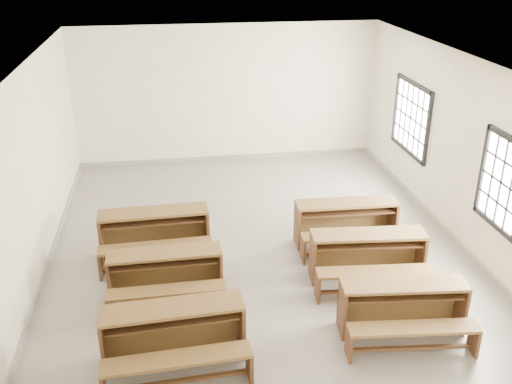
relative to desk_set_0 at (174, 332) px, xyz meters
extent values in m
plane|color=gray|center=(1.48, 2.84, -0.46)|extent=(8.50, 8.50, 0.00)
cube|color=silver|center=(1.48, 2.84, 2.71)|extent=(7.00, 8.50, 0.05)
cube|color=silver|center=(1.48, 7.07, 1.14)|extent=(7.00, 0.05, 3.20)
cube|color=silver|center=(1.48, -1.38, 1.14)|extent=(7.00, 0.05, 3.20)
cube|color=silver|center=(-1.99, 2.84, 1.14)|extent=(0.05, 8.50, 3.20)
cube|color=silver|center=(4.96, 2.84, 1.14)|extent=(0.05, 8.50, 3.20)
cube|color=gray|center=(1.48, 7.07, -0.41)|extent=(7.00, 0.04, 0.10)
cube|color=gray|center=(-2.00, 2.84, -0.41)|extent=(0.04, 8.50, 0.10)
cube|color=gray|center=(4.96, 2.84, -0.41)|extent=(0.04, 8.50, 0.10)
cube|color=white|center=(4.95, 1.04, 1.14)|extent=(0.02, 1.50, 1.30)
cube|color=black|center=(4.93, 1.04, 0.45)|extent=(0.06, 1.62, 0.08)
cube|color=black|center=(4.93, 1.83, 1.14)|extent=(0.06, 0.08, 1.46)
cube|color=white|center=(4.95, 4.64, 1.14)|extent=(0.02, 1.50, 1.30)
cube|color=black|center=(4.93, 4.64, 1.83)|extent=(0.06, 1.62, 0.08)
cube|color=black|center=(4.93, 4.64, 0.45)|extent=(0.06, 1.62, 0.08)
cube|color=black|center=(4.93, 3.85, 1.14)|extent=(0.06, 0.08, 1.46)
cube|color=black|center=(4.93, 5.43, 1.14)|extent=(0.06, 0.08, 1.46)
cube|color=brown|center=(0.00, 0.06, 0.31)|extent=(1.79, 0.53, 0.04)
cube|color=brown|center=(-0.01, 0.26, -0.09)|extent=(1.77, 0.14, 0.75)
cube|color=#502C1B|center=(-0.86, 0.01, -0.09)|extent=(0.07, 0.44, 0.75)
cube|color=#502C1B|center=(0.86, 0.10, -0.09)|extent=(0.07, 0.44, 0.75)
cube|color=#502C1B|center=(0.00, 0.04, 0.16)|extent=(1.65, 0.42, 0.02)
cube|color=brown|center=(0.03, -0.48, -0.02)|extent=(1.78, 0.40, 0.04)
cube|color=#502C1B|center=(0.89, -0.44, -0.25)|extent=(0.06, 0.31, 0.42)
cube|color=#502C1B|center=(0.03, -0.48, -0.35)|extent=(1.64, 0.14, 0.04)
cube|color=brown|center=(-0.08, 1.51, 0.26)|extent=(1.67, 0.43, 0.04)
cube|color=brown|center=(-0.08, 1.69, -0.11)|extent=(1.66, 0.06, 0.71)
cube|color=#502C1B|center=(-0.89, 1.50, -0.11)|extent=(0.05, 0.42, 0.71)
cube|color=#502C1B|center=(0.73, 1.51, -0.11)|extent=(0.05, 0.42, 0.71)
cube|color=#502C1B|center=(-0.08, 1.49, 0.12)|extent=(1.54, 0.32, 0.02)
cube|color=brown|center=(-0.08, 1.00, -0.05)|extent=(1.66, 0.31, 0.04)
cube|color=#502C1B|center=(-0.89, 0.99, -0.27)|extent=(0.04, 0.29, 0.39)
cube|color=#502C1B|center=(0.73, 1.00, -0.27)|extent=(0.04, 0.29, 0.39)
cube|color=#502C1B|center=(-0.08, 1.00, -0.36)|extent=(1.54, 0.07, 0.04)
cube|color=brown|center=(-0.24, 2.78, 0.32)|extent=(1.81, 0.50, 0.05)
cube|color=brown|center=(-0.25, 2.98, -0.08)|extent=(1.80, 0.10, 0.77)
cube|color=#502C1B|center=(-1.12, 2.75, -0.08)|extent=(0.06, 0.45, 0.77)
cube|color=#502C1B|center=(0.63, 2.80, -0.08)|extent=(0.06, 0.45, 0.77)
cube|color=#502C1B|center=(-0.24, 2.75, 0.17)|extent=(1.67, 0.39, 0.02)
cube|color=brown|center=(-0.23, 2.22, -0.01)|extent=(1.81, 0.37, 0.05)
cube|color=#502C1B|center=(-1.11, 2.20, -0.25)|extent=(0.05, 0.32, 0.43)
cube|color=#502C1B|center=(0.65, 2.25, -0.25)|extent=(0.05, 0.32, 0.43)
cube|color=#502C1B|center=(-0.23, 2.22, -0.35)|extent=(1.67, 0.11, 0.05)
cube|color=brown|center=(3.05, 0.17, 0.27)|extent=(1.70, 0.58, 0.04)
cube|color=brown|center=(3.07, 0.36, -0.11)|extent=(1.66, 0.21, 0.71)
cube|color=#502C1B|center=(2.24, 0.25, -0.11)|extent=(0.08, 0.42, 0.71)
cube|color=#502C1B|center=(3.86, 0.09, -0.11)|extent=(0.08, 0.42, 0.71)
cube|color=#502C1B|center=(3.05, 0.15, 0.12)|extent=(1.57, 0.47, 0.02)
cube|color=brown|center=(3.00, -0.34, -0.05)|extent=(1.69, 0.46, 0.04)
cube|color=#502C1B|center=(2.19, -0.26, -0.27)|extent=(0.07, 0.29, 0.40)
cube|color=#502C1B|center=(3.81, -0.42, -0.27)|extent=(0.07, 0.29, 0.40)
cube|color=#502C1B|center=(3.00, -0.34, -0.36)|extent=(1.54, 0.21, 0.04)
cube|color=brown|center=(3.02, 1.51, 0.31)|extent=(1.79, 0.60, 0.04)
cube|color=brown|center=(3.04, 1.71, -0.09)|extent=(1.75, 0.20, 0.75)
cube|color=#502C1B|center=(2.17, 1.59, -0.09)|extent=(0.08, 0.44, 0.75)
cube|color=#502C1B|center=(3.88, 1.44, -0.09)|extent=(0.08, 0.44, 0.75)
cube|color=#502C1B|center=(3.02, 1.49, 0.15)|extent=(1.65, 0.48, 0.02)
cube|color=brown|center=(2.98, 0.98, -0.02)|extent=(1.78, 0.47, 0.04)
cube|color=#502C1B|center=(2.12, 1.06, -0.25)|extent=(0.07, 0.31, 0.42)
cube|color=#502C1B|center=(3.83, 0.90, -0.25)|extent=(0.07, 0.31, 0.42)
cube|color=#502C1B|center=(2.98, 0.98, -0.35)|extent=(1.62, 0.20, 0.04)
cube|color=brown|center=(3.03, 2.67, 0.30)|extent=(1.76, 0.49, 0.04)
cube|color=brown|center=(3.04, 2.86, -0.09)|extent=(1.75, 0.10, 0.74)
cube|color=#502C1B|center=(2.18, 2.69, -0.09)|extent=(0.06, 0.44, 0.74)
cube|color=#502C1B|center=(3.89, 2.64, -0.09)|extent=(0.06, 0.44, 0.74)
cube|color=#502C1B|center=(3.03, 2.64, 0.15)|extent=(1.63, 0.38, 0.02)
cube|color=brown|center=(3.02, 2.13, -0.03)|extent=(1.76, 0.36, 0.04)
cube|color=#502C1B|center=(2.16, 2.16, -0.26)|extent=(0.05, 0.31, 0.42)
cube|color=#502C1B|center=(3.87, 2.10, -0.26)|extent=(0.05, 0.31, 0.42)
cube|color=#502C1B|center=(3.02, 2.13, -0.35)|extent=(1.62, 0.11, 0.04)
camera|label=1|loc=(0.11, -5.82, 4.46)|focal=40.00mm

